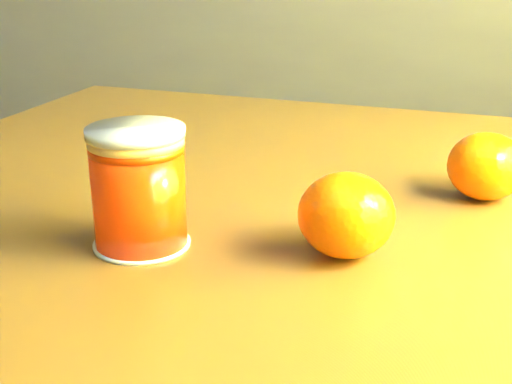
# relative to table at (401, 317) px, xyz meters

# --- Properties ---
(kitchen_counter) EXTENTS (3.15, 0.60, 0.90)m
(kitchen_counter) POSITION_rel_table_xyz_m (-1.02, 1.21, -0.24)
(kitchen_counter) COLOR #4A494E
(kitchen_counter) RESTS_ON ground
(table) EXTENTS (1.15, 0.89, 0.79)m
(table) POSITION_rel_table_xyz_m (0.00, 0.00, 0.00)
(table) COLOR brown
(table) RESTS_ON ground
(juice_glass) EXTENTS (0.07, 0.07, 0.09)m
(juice_glass) POSITION_rel_table_xyz_m (-0.20, -0.11, 0.15)
(juice_glass) COLOR red
(juice_glass) RESTS_ON table
(orange_front) EXTENTS (0.08, 0.08, 0.06)m
(orange_front) POSITION_rel_table_xyz_m (-0.05, -0.10, 0.13)
(orange_front) COLOR #FF6905
(orange_front) RESTS_ON table
(orange_back) EXTENTS (0.07, 0.07, 0.06)m
(orange_back) POSITION_rel_table_xyz_m (0.06, 0.05, 0.13)
(orange_back) COLOR #FF6905
(orange_back) RESTS_ON table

